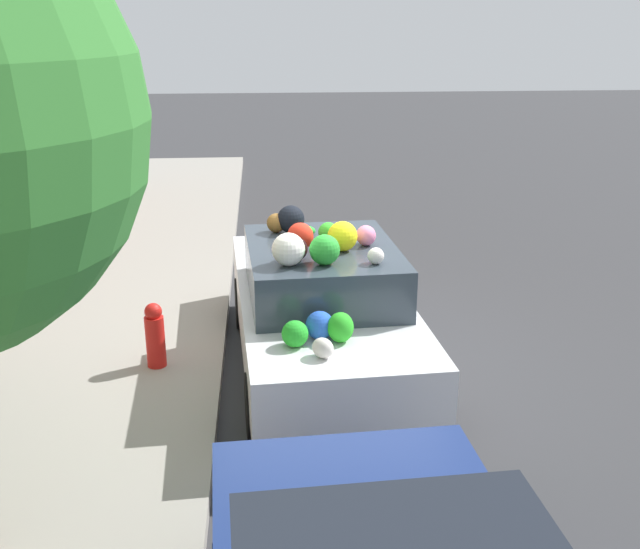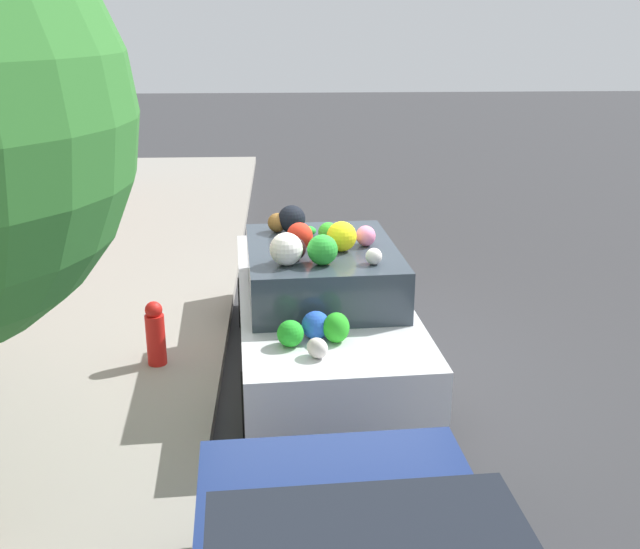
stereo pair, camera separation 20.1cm
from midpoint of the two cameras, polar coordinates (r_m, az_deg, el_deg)
The scene contains 4 objects.
ground_plane at distance 8.18m, azimuth 1.10°, elevation -7.14°, with size 60.00×60.00×0.00m, color #38383A.
sidewalk_curb at distance 8.41m, azimuth -17.71°, elevation -6.81°, with size 24.00×3.20×0.14m.
fire_hydrant at distance 7.98m, azimuth -11.72°, elevation -4.42°, with size 0.20×0.20×0.70m.
art_car at distance 7.82m, azimuth 0.76°, elevation -2.31°, with size 4.22×1.93×1.74m.
Camera 2 is at (-7.31, 0.43, 3.64)m, focal length 42.00 mm.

